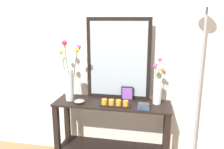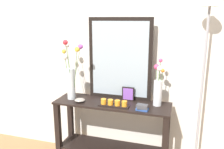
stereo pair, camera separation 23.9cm
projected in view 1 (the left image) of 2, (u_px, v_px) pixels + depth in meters
name	position (u px, v px, depth m)	size (l,w,h in m)	color
wall_back	(117.00, 46.00, 2.63)	(6.40, 0.08, 2.70)	silver
console_table	(112.00, 128.00, 2.54)	(1.24, 0.38, 0.79)	black
mirror_leaning	(118.00, 59.00, 2.50)	(0.70, 0.03, 0.89)	black
tall_vase_left	(69.00, 76.00, 2.48)	(0.29, 0.25, 0.67)	silver
vase_right	(157.00, 87.00, 2.40)	(0.12, 0.13, 0.49)	silver
candle_tray	(115.00, 103.00, 2.36)	(0.32, 0.09, 0.07)	black
picture_frame_small	(127.00, 93.00, 2.53)	(0.13, 0.01, 0.15)	black
decorative_bowl	(79.00, 101.00, 2.44)	(0.11, 0.11, 0.04)	#9E9389
book_stack	(144.00, 106.00, 2.29)	(0.12, 0.09, 0.06)	#2D519E
floor_lamp	(202.00, 60.00, 2.27)	(0.24, 0.24, 1.87)	#9E9EA3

